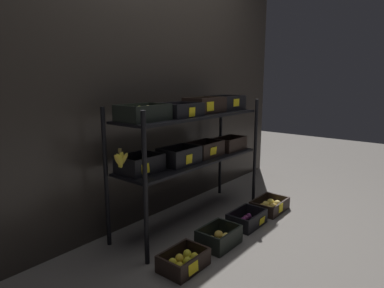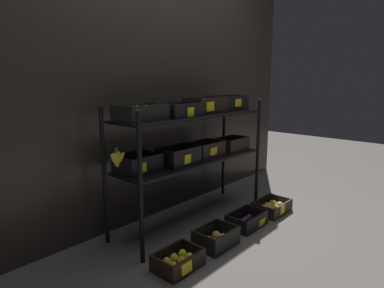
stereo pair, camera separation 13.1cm
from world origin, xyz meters
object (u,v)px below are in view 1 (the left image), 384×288
(display_rack, at_px, (192,135))
(crate_ground_plum, at_px, (247,220))
(crate_ground_apple_gold, at_px, (219,238))
(crate_ground_lemon, at_px, (184,261))
(crate_ground_right_apple_gold, at_px, (270,206))

(display_rack, bearing_deg, crate_ground_plum, -63.42)
(crate_ground_plum, bearing_deg, crate_ground_apple_gold, -178.83)
(display_rack, xyz_separation_m, crate_ground_apple_gold, (-0.22, -0.44, -0.71))
(display_rack, relative_size, crate_ground_plum, 4.77)
(crate_ground_lemon, relative_size, crate_ground_apple_gold, 1.01)
(crate_ground_apple_gold, bearing_deg, display_rack, 63.47)
(display_rack, distance_m, crate_ground_right_apple_gold, 1.05)
(display_rack, height_order, crate_ground_plum, display_rack)
(display_rack, relative_size, crate_ground_lemon, 5.10)
(crate_ground_apple_gold, relative_size, crate_ground_right_apple_gold, 0.85)
(display_rack, height_order, crate_ground_right_apple_gold, display_rack)
(crate_ground_lemon, xyz_separation_m, crate_ground_apple_gold, (0.40, -0.00, 0.01))
(crate_ground_apple_gold, bearing_deg, crate_ground_plum, 1.17)
(display_rack, height_order, crate_ground_lemon, display_rack)
(display_rack, distance_m, crate_ground_apple_gold, 0.87)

